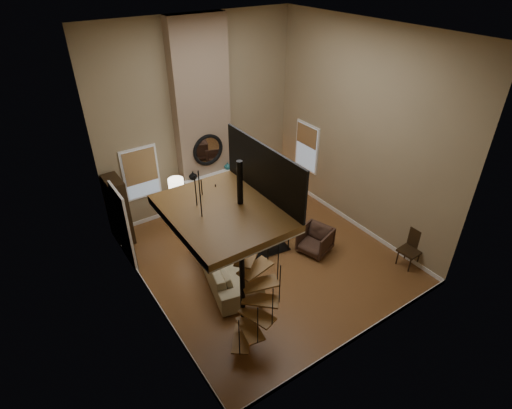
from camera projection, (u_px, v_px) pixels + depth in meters
ground at (265, 256)px, 10.65m from camera, size 6.00×6.50×0.01m
back_wall at (199, 119)px, 11.44m from camera, size 6.00×0.02×5.50m
front_wall at (376, 233)px, 6.90m from camera, size 6.00×0.02×5.50m
left_wall at (137, 202)px, 7.76m from camera, size 0.02×6.50×5.50m
right_wall at (360, 133)px, 10.58m from camera, size 0.02×6.50×5.50m
ceiling at (268, 32)px, 7.69m from camera, size 6.00×6.50×0.01m
baseboard_back at (206, 200)px, 12.88m from camera, size 6.00×0.02×0.12m
baseboard_front at (355, 338)px, 8.36m from camera, size 6.00×0.02×0.12m
baseboard_left at (157, 302)px, 9.21m from camera, size 0.02×6.50×0.12m
baseboard_right at (347, 218)px, 12.03m from camera, size 0.02×6.50×0.12m
chimney_breast at (203, 121)px, 11.31m from camera, size 1.60×0.38×5.50m
hearth at (216, 211)px, 12.44m from camera, size 1.50×0.60×0.04m
firebox at (211, 192)px, 12.35m from camera, size 0.95×0.02×0.72m
mantel at (211, 176)px, 11.97m from camera, size 1.70×0.18×0.06m
mirror_frame at (208, 150)px, 11.59m from camera, size 0.94×0.10×0.94m
mirror_disc at (208, 150)px, 11.59m from camera, size 0.80×0.01×0.80m
vase_left at (193, 175)px, 11.66m from camera, size 0.24×0.24×0.25m
vase_right at (228, 166)px, 12.21m from camera, size 0.20×0.20×0.21m
window_back at (141, 173)px, 11.13m from camera, size 1.02×0.06×1.52m
window_right at (307, 146)px, 12.57m from camera, size 0.06×1.02×1.52m
entry_door at (124, 227)px, 9.95m from camera, size 0.10×1.05×2.16m
loft at (228, 208)px, 6.69m from camera, size 1.70×2.20×1.09m
spiral_stair at (243, 268)px, 7.60m from camera, size 1.47×1.47×4.06m
hutch at (119, 210)px, 10.79m from camera, size 0.39×0.83×1.86m
sofa at (225, 263)px, 9.82m from camera, size 1.55×2.72×0.75m
armchair_near at (288, 213)px, 11.75m from camera, size 1.00×0.98×0.72m
armchair_far at (316, 239)px, 10.70m from camera, size 0.98×0.96×0.71m
coffee_table at (267, 242)px, 10.70m from camera, size 1.34×0.79×0.46m
bowl at (266, 235)px, 10.62m from camera, size 0.41×0.41×0.10m
book at (282, 235)px, 10.66m from camera, size 0.23×0.29×0.03m
floor_lamp at (177, 189)px, 10.80m from camera, size 0.41×0.41×1.71m
accent_lamp at (251, 185)px, 13.30m from camera, size 0.14×0.14×0.50m
side_chair at (412, 247)px, 10.14m from camera, size 0.50×0.50×1.00m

